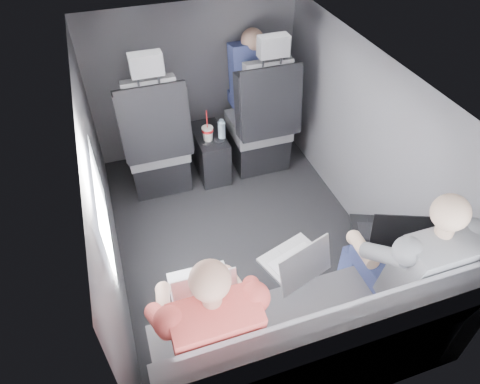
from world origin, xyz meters
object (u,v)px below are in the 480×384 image
object	(u,v)px
soda_cup	(208,133)
front_seat_right	(261,127)
passenger_front_right	(252,77)
laptop_black	(390,233)
water_bottle	(222,130)
laptop_silver	(297,261)
center_console	(210,153)
passenger_rear_right	(407,265)
passenger_rear_left	(209,325)
front_seat_left	(157,147)
rear_bench	(307,344)
laptop_white	(202,288)

from	to	relation	value
soda_cup	front_seat_right	bearing A→B (deg)	5.94
passenger_front_right	laptop_black	bearing A→B (deg)	-84.50
water_bottle	laptop_silver	world-z (taller)	laptop_silver
center_console	passenger_rear_right	distance (m)	1.98
laptop_black	passenger_rear_left	world-z (taller)	passenger_rear_left
passenger_rear_left	front_seat_left	bearing A→B (deg)	88.25
center_console	rear_bench	xyz separation A→B (m)	(-0.00, -1.94, 0.11)
rear_bench	soda_cup	distance (m)	1.86
passenger_rear_right	soda_cup	bearing A→B (deg)	109.71
rear_bench	passenger_front_right	distance (m)	2.25
front_seat_left	laptop_silver	distance (m)	1.69
soda_cup	laptop_white	distance (m)	1.62
front_seat_right	passenger_rear_right	size ratio (longest dim) A/B	1.05
soda_cup	laptop_white	size ratio (longest dim) A/B	0.88
center_console	water_bottle	size ratio (longest dim) A/B	2.73
front_seat_left	laptop_white	bearing A→B (deg)	-91.18
front_seat_left	soda_cup	xyz separation A→B (m)	(0.42, -0.05, 0.07)
laptop_black	rear_bench	bearing A→B (deg)	-153.53
laptop_black	passenger_rear_left	distance (m)	1.16
soda_cup	laptop_silver	size ratio (longest dim) A/B	0.74
laptop_silver	laptop_black	xyz separation A→B (m)	(0.59, 0.01, 0.00)
front_seat_right	laptop_black	distance (m)	1.61
laptop_silver	passenger_rear_left	size ratio (longest dim) A/B	0.33
center_console	passenger_rear_left	bearing A→B (deg)	-105.31
front_seat_right	water_bottle	xyz separation A→B (m)	(-0.36, -0.05, 0.08)
center_console	soda_cup	bearing A→B (deg)	-110.13
front_seat_right	laptop_black	size ratio (longest dim) A/B	2.83
rear_bench	laptop_white	world-z (taller)	rear_bench
passenger_rear_left	laptop_black	bearing A→B (deg)	10.89
rear_bench	laptop_white	distance (m)	0.65
front_seat_right	passenger_rear_left	distance (m)	2.05
passenger_front_right	water_bottle	bearing A→B (deg)	-140.01
laptop_white	passenger_rear_right	size ratio (longest dim) A/B	0.27
front_seat_left	passenger_front_right	xyz separation A→B (m)	(0.90, 0.26, 0.34)
passenger_rear_right	laptop_black	bearing A→B (deg)	80.70
rear_bench	passenger_rear_right	world-z (taller)	passenger_rear_right
front_seat_right	soda_cup	xyz separation A→B (m)	(-0.48, -0.05, 0.07)
front_seat_right	rear_bench	world-z (taller)	front_seat_right
soda_cup	laptop_black	world-z (taller)	laptop_black
passenger_front_right	front_seat_right	bearing A→B (deg)	-91.01
soda_cup	passenger_front_right	xyz separation A→B (m)	(0.49, 0.31, 0.27)
center_console	water_bottle	world-z (taller)	water_bottle
front_seat_right	center_console	distance (m)	0.49
water_bottle	passenger_rear_left	distance (m)	1.86
passenger_rear_right	passenger_front_right	world-z (taller)	passenger_rear_right
front_seat_right	soda_cup	world-z (taller)	front_seat_right
water_bottle	passenger_front_right	bearing A→B (deg)	39.99
front_seat_right	passenger_front_right	xyz separation A→B (m)	(0.00, 0.26, 0.34)
water_bottle	front_seat_left	bearing A→B (deg)	174.52
passenger_front_right	laptop_silver	bearing A→B (deg)	-102.45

